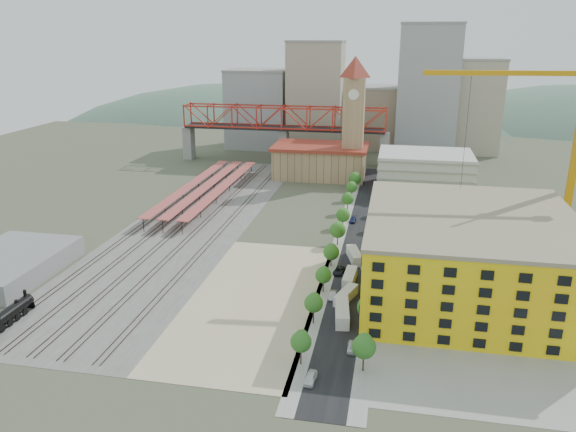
% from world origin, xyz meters
% --- Properties ---
extents(ground, '(400.00, 400.00, 0.00)m').
position_xyz_m(ground, '(0.00, 0.00, 0.00)').
color(ground, '#474C38').
rests_on(ground, ground).
extents(ballast_strip, '(36.00, 165.00, 0.06)m').
position_xyz_m(ballast_strip, '(-36.00, 17.50, 0.03)').
color(ballast_strip, '#605E59').
rests_on(ballast_strip, ground).
extents(dirt_lot, '(28.00, 67.00, 0.06)m').
position_xyz_m(dirt_lot, '(-4.00, -31.50, 0.03)').
color(dirt_lot, tan).
rests_on(dirt_lot, ground).
extents(street_asphalt, '(12.00, 170.00, 0.06)m').
position_xyz_m(street_asphalt, '(16.00, 15.00, 0.03)').
color(street_asphalt, black).
rests_on(street_asphalt, ground).
extents(sidewalk_west, '(3.00, 170.00, 0.04)m').
position_xyz_m(sidewalk_west, '(10.50, 15.00, 0.02)').
color(sidewalk_west, gray).
rests_on(sidewalk_west, ground).
extents(sidewalk_east, '(3.00, 170.00, 0.04)m').
position_xyz_m(sidewalk_east, '(21.50, 15.00, 0.02)').
color(sidewalk_east, gray).
rests_on(sidewalk_east, ground).
extents(construction_pad, '(50.00, 90.00, 0.06)m').
position_xyz_m(construction_pad, '(45.00, -20.00, 0.03)').
color(construction_pad, gray).
rests_on(construction_pad, ground).
extents(rail_tracks, '(26.56, 160.00, 0.18)m').
position_xyz_m(rail_tracks, '(-37.80, 17.50, 0.15)').
color(rail_tracks, '#382B23').
rests_on(rail_tracks, ground).
extents(platform_canopies, '(16.00, 80.00, 4.12)m').
position_xyz_m(platform_canopies, '(-41.00, 45.00, 3.99)').
color(platform_canopies, '#B24A44').
rests_on(platform_canopies, ground).
extents(station_hall, '(38.00, 24.00, 13.10)m').
position_xyz_m(station_hall, '(-5.00, 82.00, 6.67)').
color(station_hall, tan).
rests_on(station_hall, ground).
extents(clock_tower, '(12.00, 12.00, 52.00)m').
position_xyz_m(clock_tower, '(8.00, 79.99, 28.70)').
color(clock_tower, tan).
rests_on(clock_tower, ground).
extents(parking_garage, '(34.00, 26.00, 14.00)m').
position_xyz_m(parking_garage, '(36.00, 70.00, 7.00)').
color(parking_garage, silver).
rests_on(parking_garage, ground).
extents(truss_bridge, '(94.00, 9.60, 25.60)m').
position_xyz_m(truss_bridge, '(-25.00, 105.00, 18.86)').
color(truss_bridge, gray).
rests_on(truss_bridge, ground).
extents(construction_building, '(44.60, 50.60, 18.80)m').
position_xyz_m(construction_building, '(42.00, -20.00, 9.41)').
color(construction_building, '#FEFF15').
rests_on(construction_building, ground).
extents(warehouse, '(22.00, 32.00, 5.00)m').
position_xyz_m(warehouse, '(-66.00, -30.00, 2.50)').
color(warehouse, gray).
rests_on(warehouse, ground).
extents(street_trees, '(15.40, 124.40, 8.00)m').
position_xyz_m(street_trees, '(16.00, 5.00, 0.00)').
color(street_trees, '#29651E').
rests_on(street_trees, ground).
extents(skyline, '(133.00, 46.00, 60.00)m').
position_xyz_m(skyline, '(7.47, 142.31, 22.81)').
color(skyline, '#9EA0A3').
rests_on(skyline, ground).
extents(distant_hills, '(647.00, 264.00, 227.00)m').
position_xyz_m(distant_hills, '(45.28, 260.00, -79.54)').
color(distant_hills, '#4C6B59').
rests_on(distant_hills, ground).
extents(locomotive, '(2.68, 20.70, 5.17)m').
position_xyz_m(locomotive, '(-50.00, -53.95, 1.93)').
color(locomotive, black).
rests_on(locomotive, ground).
extents(tower_crane, '(51.54, 6.98, 55.12)m').
position_xyz_m(tower_crane, '(64.68, 5.27, 34.01)').
color(tower_crane, orange).
rests_on(tower_crane, ground).
extents(site_trailer_a, '(3.99, 10.64, 2.84)m').
position_xyz_m(site_trailer_a, '(16.00, -36.96, 1.42)').
color(site_trailer_a, silver).
rests_on(site_trailer_a, ground).
extents(site_trailer_b, '(4.91, 9.00, 2.39)m').
position_xyz_m(site_trailer_b, '(16.00, -28.33, 1.19)').
color(site_trailer_b, silver).
rests_on(site_trailer_b, ground).
extents(site_trailer_c, '(2.96, 9.53, 2.58)m').
position_xyz_m(site_trailer_c, '(16.00, -19.05, 1.29)').
color(site_trailer_c, silver).
rests_on(site_trailer_c, ground).
extents(site_trailer_d, '(5.08, 9.97, 2.64)m').
position_xyz_m(site_trailer_d, '(16.00, -5.03, 1.32)').
color(site_trailer_d, silver).
rests_on(site_trailer_d, ground).
extents(car_0, '(2.14, 4.54, 1.50)m').
position_xyz_m(car_0, '(13.00, -60.00, 0.75)').
color(car_0, silver).
rests_on(car_0, ground).
extents(car_1, '(1.69, 4.32, 1.40)m').
position_xyz_m(car_1, '(13.00, -27.85, 0.70)').
color(car_1, '#A1A0A6').
rests_on(car_1, ground).
extents(car_2, '(3.05, 5.25, 1.37)m').
position_xyz_m(car_2, '(13.00, -14.11, 0.69)').
color(car_2, black).
rests_on(car_2, ground).
extents(car_3, '(2.03, 4.71, 1.35)m').
position_xyz_m(car_3, '(13.00, 26.06, 0.68)').
color(car_3, navy).
rests_on(car_3, ground).
extents(car_4, '(1.76, 4.18, 1.41)m').
position_xyz_m(car_4, '(19.00, -48.78, 0.71)').
color(car_4, silver).
rests_on(car_4, ground).
extents(car_5, '(1.91, 4.60, 1.48)m').
position_xyz_m(car_5, '(19.00, -9.71, 0.74)').
color(car_5, '#A9A8AE').
rests_on(car_5, ground).
extents(car_6, '(2.57, 4.89, 1.31)m').
position_xyz_m(car_6, '(19.00, 7.35, 0.66)').
color(car_6, black).
rests_on(car_6, ground).
extents(car_7, '(2.49, 4.77, 1.32)m').
position_xyz_m(car_7, '(19.00, 26.06, 0.66)').
color(car_7, navy).
rests_on(car_7, ground).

